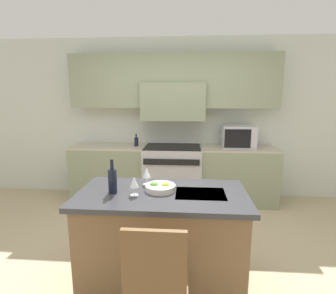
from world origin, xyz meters
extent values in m
plane|color=tan|center=(0.00, 0.00, 0.00)|extent=(10.00, 10.00, 0.00)
cube|color=silver|center=(0.00, 2.11, 1.35)|extent=(10.00, 0.06, 2.70)
cube|color=gray|center=(0.00, 1.91, 1.98)|extent=(3.35, 0.34, 0.85)
cube|color=gray|center=(0.00, 1.88, 1.65)|extent=(1.04, 0.40, 0.60)
cube|color=gray|center=(-1.07, 1.77, 0.45)|extent=(1.20, 0.62, 0.90)
cube|color=#B2A893|center=(-1.07, 1.77, 0.91)|extent=(1.20, 0.62, 0.03)
cube|color=gray|center=(1.07, 1.77, 0.45)|extent=(1.20, 0.62, 0.90)
cube|color=#B2A893|center=(1.07, 1.77, 0.91)|extent=(1.20, 0.62, 0.03)
cube|color=#B7B7BC|center=(0.00, 1.75, 0.46)|extent=(0.94, 0.66, 0.92)
cube|color=black|center=(0.00, 1.75, 0.92)|extent=(0.90, 0.61, 0.01)
cube|color=black|center=(0.00, 1.41, 0.75)|extent=(0.86, 0.02, 0.09)
cylinder|color=black|center=(-0.37, 1.40, 0.75)|extent=(0.04, 0.02, 0.04)
cylinder|color=black|center=(-0.18, 1.40, 0.75)|extent=(0.04, 0.02, 0.04)
cylinder|color=black|center=(0.00, 1.40, 0.75)|extent=(0.04, 0.02, 0.04)
cylinder|color=black|center=(0.18, 1.40, 0.75)|extent=(0.04, 0.02, 0.04)
cylinder|color=black|center=(0.37, 1.40, 0.75)|extent=(0.04, 0.02, 0.04)
cube|color=#B7B7BC|center=(1.05, 1.77, 1.10)|extent=(0.51, 0.40, 0.35)
cube|color=black|center=(1.01, 1.57, 1.10)|extent=(0.40, 0.01, 0.29)
cube|color=brown|center=(0.02, -0.23, 0.42)|extent=(1.43, 0.74, 0.85)
cube|color=#333338|center=(0.02, -0.23, 0.87)|extent=(1.53, 0.80, 0.04)
cube|color=#2D2D30|center=(0.36, -0.23, 0.89)|extent=(0.44, 0.32, 0.01)
cylinder|color=#B2B2B7|center=(0.36, -0.04, 0.89)|extent=(0.02, 0.02, 0.00)
cube|color=brown|center=(0.05, -0.87, 0.49)|extent=(0.42, 0.40, 0.04)
cube|color=brown|center=(0.05, -1.05, 0.74)|extent=(0.40, 0.04, 0.47)
cylinder|color=brown|center=(-0.13, -0.70, 0.23)|extent=(0.04, 0.04, 0.47)
cylinder|color=black|center=(-0.42, -0.27, 1.00)|extent=(0.08, 0.08, 0.22)
cylinder|color=black|center=(-0.42, -0.27, 1.16)|extent=(0.03, 0.03, 0.09)
cylinder|color=white|center=(-0.21, -0.32, 0.90)|extent=(0.07, 0.07, 0.01)
cylinder|color=white|center=(-0.21, -0.32, 0.93)|extent=(0.01, 0.01, 0.07)
cone|color=white|center=(-0.21, -0.32, 1.02)|extent=(0.08, 0.08, 0.10)
cylinder|color=white|center=(-0.15, -0.03, 0.90)|extent=(0.07, 0.07, 0.01)
cylinder|color=white|center=(-0.15, -0.03, 0.93)|extent=(0.01, 0.01, 0.07)
cone|color=white|center=(-0.15, -0.03, 1.02)|extent=(0.08, 0.08, 0.10)
cylinder|color=silver|center=(0.00, -0.18, 0.92)|extent=(0.28, 0.28, 0.05)
sphere|color=#66A83D|center=(-0.06, -0.18, 0.94)|extent=(0.09, 0.09, 0.09)
sphere|color=gold|center=(0.05, -0.18, 0.94)|extent=(0.08, 0.08, 0.08)
cylinder|color=black|center=(-0.60, 1.75, 1.00)|extent=(0.07, 0.07, 0.14)
cylinder|color=black|center=(-0.60, 1.75, 1.10)|extent=(0.03, 0.03, 0.06)
camera|label=1|loc=(0.24, -2.45, 1.75)|focal=28.00mm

